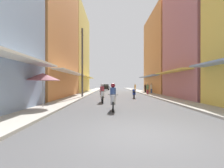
{
  "coord_description": "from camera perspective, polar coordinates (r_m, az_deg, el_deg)",
  "views": [
    {
      "loc": [
        -0.95,
        -4.95,
        1.55
      ],
      "look_at": [
        -0.8,
        12.44,
        1.53
      ],
      "focal_mm": 26.97,
      "sensor_mm": 36.0,
      "label": 1
    }
  ],
  "objects": [
    {
      "name": "building_right_mid",
      "position": [
        20.77,
        28.8,
        16.79
      ],
      "size": [
        7.05,
        8.74,
        15.07
      ],
      "color": "#B7727F",
      "rests_on": "ground"
    },
    {
      "name": "vendor_umbrella",
      "position": [
        11.19,
        -22.35,
        2.3
      ],
      "size": [
        2.07,
        2.07,
        2.21
      ],
      "color": "#99999E",
      "rests_on": "ground"
    },
    {
      "name": "motorbike_silver",
      "position": [
        9.8,
        0.34,
        -4.89
      ],
      "size": [
        0.55,
        1.81,
        1.58
      ],
      "color": "black",
      "rests_on": "ground"
    },
    {
      "name": "building_left_far",
      "position": [
        33.61,
        -14.21,
        10.6
      ],
      "size": [
        7.05,
        12.75,
        15.42
      ],
      "color": "#EFD159",
      "rests_on": "ground"
    },
    {
      "name": "pedestrian_crossing",
      "position": [
        24.33,
        11.96,
        -1.67
      ],
      "size": [
        0.34,
        0.34,
        1.64
      ],
      "color": "#99333F",
      "rests_on": "ground"
    },
    {
      "name": "sidewalk_right",
      "position": [
        28.8,
        11.11,
        -2.92
      ],
      "size": [
        1.9,
        62.45,
        0.12
      ],
      "primitive_type": "cube",
      "color": "#ADA89E",
      "rests_on": "ground"
    },
    {
      "name": "motorbike_blue",
      "position": [
        18.28,
        7.45,
        -3.23
      ],
      "size": [
        0.55,
        1.81,
        0.96
      ],
      "color": "black",
      "rests_on": "ground"
    },
    {
      "name": "motorbike_orange",
      "position": [
        34.9,
        0.39,
        -1.67
      ],
      "size": [
        0.55,
        1.81,
        0.96
      ],
      "color": "black",
      "rests_on": "ground"
    },
    {
      "name": "utility_pole",
      "position": [
        19.42,
        -10.04,
        7.27
      ],
      "size": [
        0.2,
        1.2,
        7.82
      ],
      "color": "#4C4C4F",
      "rests_on": "ground"
    },
    {
      "name": "ground_plane",
      "position": [
        28.23,
        1.43,
        -3.1
      ],
      "size": [
        119.79,
        119.79,
        0.0
      ],
      "primitive_type": "plane",
      "color": "#4C4C4F"
    },
    {
      "name": "pedestrian_midway",
      "position": [
        26.64,
        13.23,
        -1.49
      ],
      "size": [
        0.34,
        0.34,
        1.67
      ],
      "color": "#334C8C",
      "rests_on": "ground"
    },
    {
      "name": "motorbike_white",
      "position": [
        13.94,
        -3.33,
        -3.42
      ],
      "size": [
        0.55,
        1.81,
        1.58
      ],
      "color": "black",
      "rests_on": "ground"
    },
    {
      "name": "building_right_far",
      "position": [
        30.24,
        18.55,
        9.72
      ],
      "size": [
        7.05,
        11.58,
        13.28
      ],
      "color": "#D88C4C",
      "rests_on": "ground"
    },
    {
      "name": "parked_car",
      "position": [
        42.71,
        -2.14,
        -1.04
      ],
      "size": [
        2.03,
        4.21,
        1.45
      ],
      "color": "black",
      "rests_on": "ground"
    },
    {
      "name": "building_left_mid",
      "position": [
        21.74,
        -22.7,
        17.44
      ],
      "size": [
        7.05,
        12.41,
        16.11
      ],
      "color": "#D88C4C",
      "rests_on": "ground"
    },
    {
      "name": "pedestrian_foreground",
      "position": [
        36.0,
        7.84,
        -1.15
      ],
      "size": [
        0.34,
        0.34,
        1.6
      ],
      "color": "#BF8C3F",
      "rests_on": "ground"
    },
    {
      "name": "sidewalk_left",
      "position": [
        28.48,
        -8.36,
        -2.95
      ],
      "size": [
        1.9,
        62.45,
        0.12
      ],
      "primitive_type": "cube",
      "color": "#ADA89E",
      "rests_on": "ground"
    },
    {
      "name": "pedestrian_far",
      "position": [
        29.83,
        11.21,
        -1.41
      ],
      "size": [
        0.34,
        0.34,
        1.59
      ],
      "color": "#262628",
      "rests_on": "ground"
    }
  ]
}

